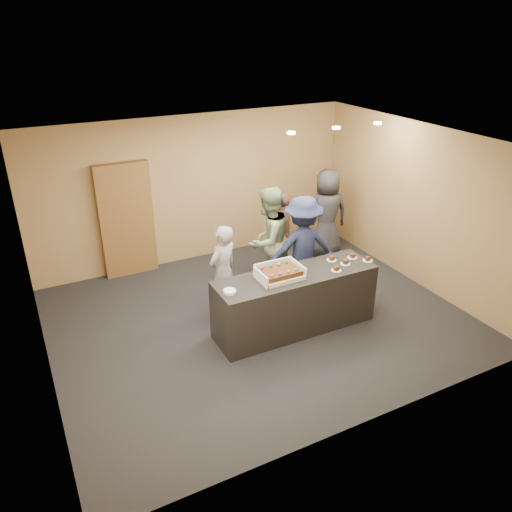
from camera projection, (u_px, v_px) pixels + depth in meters
name	position (u px, v px, depth m)	size (l,w,h in m)	color
room	(258.00, 238.00, 7.10)	(6.04, 6.00, 2.70)	black
serving_counter	(295.00, 301.00, 7.27)	(2.40, 0.70, 0.90)	black
storage_cabinet	(127.00, 220.00, 8.64)	(0.92, 0.15, 2.03)	brown
cake_box	(279.00, 275.00, 6.96)	(0.63, 0.43, 0.18)	white
sheet_cake	(280.00, 272.00, 6.92)	(0.53, 0.37, 0.11)	#381B0C
plate_stack	(230.00, 291.00, 6.58)	(0.17, 0.17, 0.04)	white
slice_a	(336.00, 269.00, 7.16)	(0.15, 0.15, 0.07)	white
slice_b	(332.00, 259.00, 7.46)	(0.15, 0.15, 0.07)	white
slice_c	(345.00, 263.00, 7.35)	(0.15, 0.15, 0.07)	white
slice_d	(352.00, 256.00, 7.54)	(0.15, 0.15, 0.07)	white
slice_e	(368.00, 259.00, 7.45)	(0.15, 0.15, 0.07)	white
person_server_grey	(223.00, 272.00, 7.47)	(0.54, 0.36, 1.49)	gray
person_sage_man	(268.00, 241.00, 8.13)	(0.87, 0.68, 1.80)	gray
person_navy_man	(302.00, 248.00, 7.98)	(1.11, 0.64, 1.72)	#1D2445
person_brown_extra	(282.00, 234.00, 8.71)	(0.90, 0.38, 1.54)	brown
person_dark_suit	(326.00, 214.00, 9.37)	(0.84, 0.54, 1.71)	#2A2B2F
ceiling_spotlights	(336.00, 128.00, 7.59)	(1.72, 0.12, 0.03)	#FFEAC6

